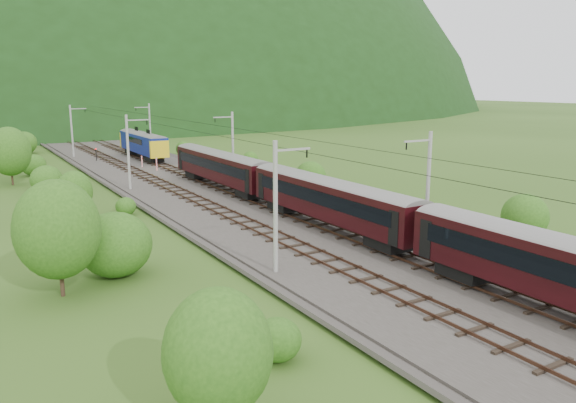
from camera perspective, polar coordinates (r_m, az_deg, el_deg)
ground at (r=37.85m, az=6.97°, el=-5.94°), size 600.00×600.00×0.00m
railbed at (r=45.78m, az=-0.71°, el=-2.50°), size 14.00×220.00×0.30m
track_left at (r=44.60m, az=-3.38°, el=-2.62°), size 2.40×220.00×0.27m
track_right at (r=46.94m, az=1.82°, el=-1.87°), size 2.40×220.00×0.27m
catenary_left at (r=62.85m, az=-15.87°, el=5.02°), size 2.54×192.28×8.00m
catenary_right at (r=67.05m, az=-5.69°, el=5.82°), size 2.54×192.28×8.00m
overhead_wires at (r=44.56m, az=-0.73°, el=6.18°), size 4.83×198.00×0.03m
mountain_main at (r=289.42m, az=-26.78°, el=8.37°), size 504.00×360.00×244.00m
train at (r=35.75m, az=13.94°, el=-1.90°), size 2.69×128.66×4.65m
hazard_post_near at (r=79.48m, az=-14.62°, el=3.96°), size 0.17×0.17×1.57m
hazard_post_far at (r=75.84m, az=-13.21°, el=3.70°), size 0.18×0.18×1.67m
signal at (r=88.05m, az=-18.91°, el=4.64°), size 0.20×0.20×1.85m
vegetation_left at (r=47.33m, az=-21.54°, el=0.26°), size 12.11×144.98×6.74m
vegetation_right at (r=54.78m, az=8.92°, el=1.05°), size 7.34×100.62×3.12m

